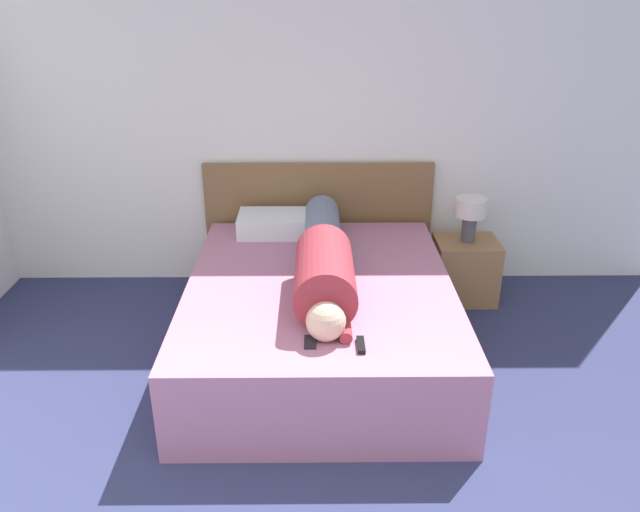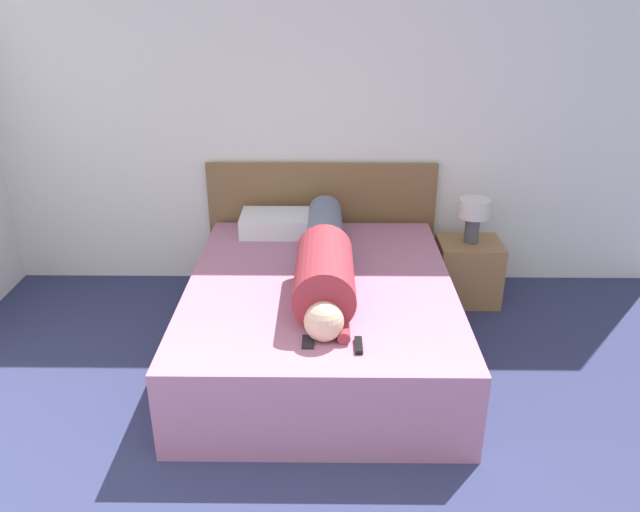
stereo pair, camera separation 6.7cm
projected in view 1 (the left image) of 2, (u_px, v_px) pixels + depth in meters
wall_back at (298, 123)px, 4.77m from camera, size 5.93×0.06×2.60m
bed at (320, 318)px, 4.10m from camera, size 1.69×2.10×0.53m
headboard at (319, 223)px, 5.04m from camera, size 1.81×0.04×1.00m
nightstand at (464, 270)px, 4.83m from camera, size 0.47×0.40×0.49m
table_lamp at (471, 212)px, 4.64m from camera, size 0.23×0.23×0.34m
person_lying at (324, 260)px, 3.92m from camera, size 0.35×1.78×0.35m
pillow_near_headboard at (274, 224)px, 4.72m from camera, size 0.53×0.35×0.15m
tv_remote at (361, 345)px, 3.28m from camera, size 0.04×0.15×0.02m
cell_phone at (310, 342)px, 3.32m from camera, size 0.06×0.13×0.01m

